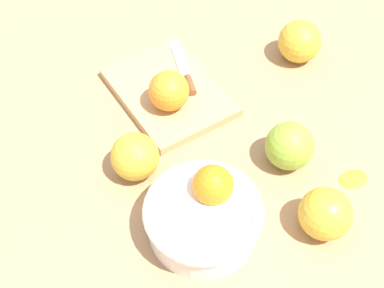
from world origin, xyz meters
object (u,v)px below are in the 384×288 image
at_px(orange_on_board, 169,91).
at_px(apple_front_left, 289,146).
at_px(cutting_board, 169,92).
at_px(apple_back_center, 135,157).
at_px(bowl, 204,214).
at_px(apple_front_right, 300,41).
at_px(knife, 186,74).
at_px(apple_front_left_2, 325,214).

relative_size(orange_on_board, apple_front_left, 0.89).
relative_size(cutting_board, orange_on_board, 3.21).
bearing_deg(cutting_board, apple_back_center, 143.49).
xyz_separation_m(bowl, apple_front_right, (0.29, -0.32, 0.00)).
bearing_deg(orange_on_board, apple_front_left, -140.17).
bearing_deg(knife, cutting_board, 117.19).
bearing_deg(apple_front_left, knife, 21.49).
distance_m(bowl, apple_front_left, 0.19).
bearing_deg(bowl, apple_front_left, -68.65).
height_order(apple_back_center, apple_front_right, apple_front_right).
height_order(orange_on_board, apple_front_left_2, orange_on_board).
relative_size(cutting_board, knife, 1.50).
bearing_deg(apple_front_left, apple_front_right, -31.73).
xyz_separation_m(apple_back_center, apple_front_left_2, (-0.20, -0.23, 0.00)).
distance_m(cutting_board, knife, 0.05).
bearing_deg(orange_on_board, cutting_board, -17.04).
height_order(knife, apple_back_center, apple_back_center).
bearing_deg(cutting_board, orange_on_board, 162.96).
distance_m(apple_back_center, apple_front_left_2, 0.31).
relative_size(apple_front_right, apple_front_left_2, 1.03).
distance_m(bowl, knife, 0.32).
bearing_deg(cutting_board, apple_front_left, -147.94).
distance_m(knife, apple_back_center, 0.23).
bearing_deg(apple_back_center, knife, -41.82).
relative_size(orange_on_board, apple_front_right, 0.87).
distance_m(bowl, cutting_board, 0.29).
xyz_separation_m(cutting_board, apple_front_left, (-0.22, -0.14, 0.03)).
height_order(cutting_board, orange_on_board, orange_on_board).
distance_m(cutting_board, apple_front_left, 0.26).
bearing_deg(apple_back_center, bowl, -155.13).
relative_size(cutting_board, apple_back_center, 2.92).
height_order(cutting_board, apple_back_center, apple_back_center).
xyz_separation_m(bowl, apple_back_center, (0.14, 0.06, 0.00)).
relative_size(orange_on_board, apple_front_left_2, 0.90).
relative_size(bowl, apple_back_center, 2.25).
bearing_deg(cutting_board, knife, -62.81).
bearing_deg(apple_back_center, orange_on_board, -41.99).
height_order(bowl, apple_front_left_2, bowl).
relative_size(cutting_board, apple_front_left, 2.87).
xyz_separation_m(apple_back_center, apple_front_right, (0.15, -0.38, 0.00)).
bearing_deg(orange_on_board, bowl, 172.76).
height_order(apple_front_right, apple_front_left, apple_front_right).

